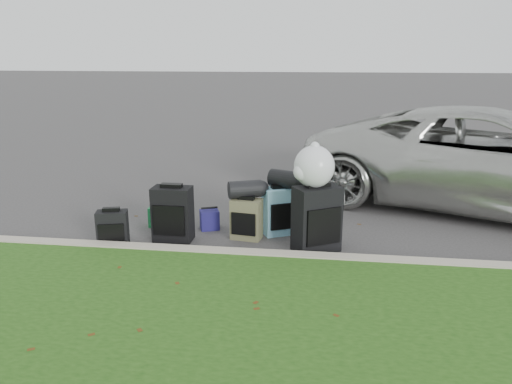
# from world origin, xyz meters

# --- Properties ---
(ground) EXTENTS (120.00, 120.00, 0.00)m
(ground) POSITION_xyz_m (0.00, 0.00, 0.00)
(ground) COLOR #383535
(ground) RESTS_ON ground
(curb) EXTENTS (120.00, 0.18, 0.15)m
(curb) POSITION_xyz_m (0.00, -1.00, 0.07)
(curb) COLOR #9E937F
(curb) RESTS_ON ground
(suv) EXTENTS (6.37, 4.63, 1.61)m
(suv) POSITION_xyz_m (3.51, 1.70, 0.80)
(suv) COLOR #B7B7B2
(suv) RESTS_ON ground
(suitcase_small_black) EXTENTS (0.43, 0.30, 0.49)m
(suitcase_small_black) POSITION_xyz_m (-1.85, -0.73, 0.24)
(suitcase_small_black) COLOR black
(suitcase_small_black) RESTS_ON ground
(suitcase_large_black_left) EXTENTS (0.52, 0.32, 0.74)m
(suitcase_large_black_left) POSITION_xyz_m (-1.14, -0.39, 0.37)
(suitcase_large_black_left) COLOR black
(suitcase_large_black_left) RESTS_ON ground
(suitcase_olive) EXTENTS (0.44, 0.31, 0.55)m
(suitcase_olive) POSITION_xyz_m (-0.18, -0.20, 0.28)
(suitcase_olive) COLOR #45442C
(suitcase_olive) RESTS_ON ground
(suitcase_teal) EXTENTS (0.54, 0.45, 0.66)m
(suitcase_teal) POSITION_xyz_m (0.26, 0.06, 0.33)
(suitcase_teal) COLOR #5A8DAB
(suitcase_teal) RESTS_ON ground
(suitcase_large_black_right) EXTENTS (0.66, 0.58, 0.85)m
(suitcase_large_black_right) POSITION_xyz_m (0.77, -0.50, 0.42)
(suitcase_large_black_right) COLOR black
(suitcase_large_black_right) RESTS_ON ground
(tote_green) EXTENTS (0.27, 0.22, 0.29)m
(tote_green) POSITION_xyz_m (-1.53, 0.13, 0.14)
(tote_green) COLOR #1B7A3C
(tote_green) RESTS_ON ground
(tote_navy) EXTENTS (0.32, 0.29, 0.28)m
(tote_navy) POSITION_xyz_m (-0.76, 0.10, 0.14)
(tote_navy) COLOR navy
(tote_navy) RESTS_ON ground
(duffel_left) EXTENTS (0.50, 0.38, 0.24)m
(duffel_left) POSITION_xyz_m (-0.21, -0.12, 0.67)
(duffel_left) COLOR black
(duffel_left) RESTS_ON suitcase_olive
(duffel_right) EXTENTS (0.49, 0.39, 0.24)m
(duffel_right) POSITION_xyz_m (0.32, 0.09, 0.78)
(duffel_right) COLOR black
(duffel_right) RESTS_ON suitcase_teal
(trash_bag) EXTENTS (0.50, 0.50, 0.50)m
(trash_bag) POSITION_xyz_m (0.72, -0.49, 1.10)
(trash_bag) COLOR silver
(trash_bag) RESTS_ON suitcase_large_black_right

